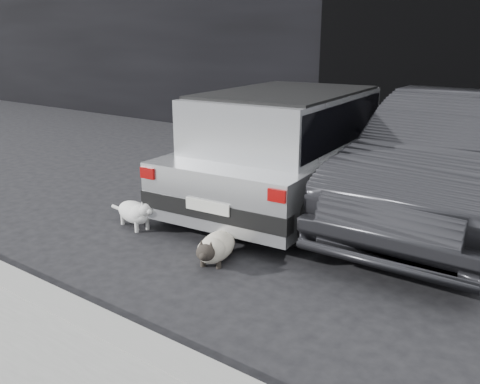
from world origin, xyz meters
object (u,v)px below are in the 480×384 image
Objects in this scene: silver_hatchback at (290,142)px; cat_white at (136,212)px; cat_siamese at (215,248)px; second_car at (453,159)px.

silver_hatchback is 5.03× the size of cat_white.
silver_hatchback is at bearing 168.04° from cat_white.
cat_white is (-1.19, 0.17, 0.04)m from cat_siamese.
cat_white is at bearing -140.80° from second_car.
silver_hatchback reaches higher than cat_siamese.
cat_siamese is at bearing -83.71° from silver_hatchback.
silver_hatchback is 2.00m from cat_siamese.
cat_white reaches higher than cat_siamese.
silver_hatchback is 0.90× the size of second_car.
cat_siamese is at bearing -121.33° from second_car.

